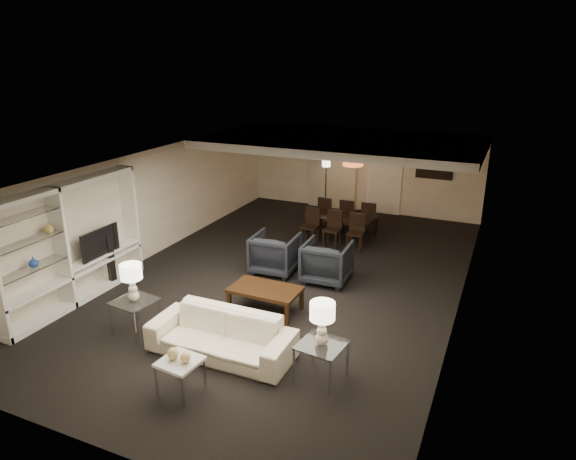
% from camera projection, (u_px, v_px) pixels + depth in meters
% --- Properties ---
extents(floor, '(11.00, 11.00, 0.00)m').
position_uv_depth(floor, '(288.00, 278.00, 11.02)').
color(floor, black).
rests_on(floor, ground).
extents(ceiling, '(7.00, 11.00, 0.02)m').
position_uv_depth(ceiling, '(288.00, 164.00, 10.19)').
color(ceiling, silver).
rests_on(ceiling, ground).
extents(wall_back, '(7.00, 0.02, 2.50)m').
position_uv_depth(wall_back, '(362.00, 170.00, 15.35)').
color(wall_back, '#C1B29C').
rests_on(wall_back, ground).
extents(wall_front, '(7.00, 0.02, 2.50)m').
position_uv_depth(wall_front, '(94.00, 363.00, 5.86)').
color(wall_front, '#C1B29C').
rests_on(wall_front, ground).
extents(wall_left, '(0.02, 11.00, 2.50)m').
position_uv_depth(wall_left, '(151.00, 204.00, 11.94)').
color(wall_left, '#C1B29C').
rests_on(wall_left, ground).
extents(wall_right, '(0.02, 11.00, 2.50)m').
position_uv_depth(wall_right, '(465.00, 248.00, 9.27)').
color(wall_right, '#C1B29C').
rests_on(wall_right, ground).
extents(ceiling_soffit, '(7.00, 4.00, 0.20)m').
position_uv_depth(ceiling_soffit, '(343.00, 142.00, 13.25)').
color(ceiling_soffit, silver).
rests_on(ceiling_soffit, ceiling).
extents(curtains, '(1.50, 0.12, 2.40)m').
position_uv_depth(curtains, '(333.00, 170.00, 15.65)').
color(curtains, beige).
rests_on(curtains, wall_back).
extents(door, '(0.90, 0.05, 2.10)m').
position_uv_depth(door, '(385.00, 179.00, 15.13)').
color(door, silver).
rests_on(door, wall_back).
extents(painting, '(0.95, 0.04, 0.65)m').
position_uv_depth(painting, '(435.00, 166.00, 14.42)').
color(painting, '#142D38').
rests_on(painting, wall_back).
extents(media_unit, '(0.38, 3.40, 2.35)m').
position_uv_depth(media_unit, '(72.00, 244.00, 9.65)').
color(media_unit, white).
rests_on(media_unit, wall_left).
extents(pendant_light, '(0.52, 0.52, 0.24)m').
position_uv_depth(pendant_light, '(353.00, 161.00, 13.29)').
color(pendant_light, '#D8591E').
rests_on(pendant_light, ceiling_soffit).
extents(sofa, '(2.36, 0.93, 0.69)m').
position_uv_depth(sofa, '(221.00, 335.00, 8.16)').
color(sofa, beige).
rests_on(sofa, floor).
extents(coffee_table, '(1.30, 0.77, 0.46)m').
position_uv_depth(coffee_table, '(266.00, 299.00, 9.58)').
color(coffee_table, black).
rests_on(coffee_table, floor).
extents(armchair_left, '(0.99, 1.01, 0.87)m').
position_uv_depth(armchair_left, '(275.00, 253.00, 11.21)').
color(armchair_left, black).
rests_on(armchair_left, floor).
extents(armchair_right, '(0.97, 1.00, 0.87)m').
position_uv_depth(armchair_right, '(327.00, 262.00, 10.75)').
color(armchair_right, black).
rests_on(armchair_right, floor).
extents(side_table_left, '(0.72, 0.72, 0.60)m').
position_uv_depth(side_table_left, '(136.00, 316.00, 8.82)').
color(side_table_left, white).
rests_on(side_table_left, floor).
extents(side_table_right, '(0.72, 0.72, 0.60)m').
position_uv_depth(side_table_right, '(321.00, 362.00, 7.53)').
color(side_table_right, white).
rests_on(side_table_right, floor).
extents(table_lamp_left, '(0.41, 0.41, 0.67)m').
position_uv_depth(table_lamp_left, '(132.00, 283.00, 8.62)').
color(table_lamp_left, beige).
rests_on(table_lamp_left, side_table_left).
extents(table_lamp_right, '(0.40, 0.40, 0.67)m').
position_uv_depth(table_lamp_right, '(322.00, 324.00, 7.32)').
color(table_lamp_right, white).
rests_on(table_lamp_right, side_table_right).
extents(marble_table, '(0.59, 0.59, 0.54)m').
position_uv_depth(marble_table, '(181.00, 377.00, 7.24)').
color(marble_table, silver).
rests_on(marble_table, floor).
extents(gold_gourd_a, '(0.17, 0.17, 0.17)m').
position_uv_depth(gold_gourd_a, '(173.00, 353.00, 7.16)').
color(gold_gourd_a, '#E1C777').
rests_on(gold_gourd_a, marble_table).
extents(gold_gourd_b, '(0.15, 0.15, 0.15)m').
position_uv_depth(gold_gourd_b, '(185.00, 357.00, 7.08)').
color(gold_gourd_b, '#F2CA80').
rests_on(gold_gourd_b, marble_table).
extents(television, '(0.98, 0.13, 0.56)m').
position_uv_depth(television, '(96.00, 242.00, 10.19)').
color(television, black).
rests_on(television, media_unit).
extents(vase_blue, '(0.18, 0.18, 0.19)m').
position_uv_depth(vase_blue, '(33.00, 262.00, 8.91)').
color(vase_blue, '#24449C').
rests_on(vase_blue, media_unit).
extents(vase_amber, '(0.16, 0.16, 0.17)m').
position_uv_depth(vase_amber, '(49.00, 228.00, 9.11)').
color(vase_amber, gold).
rests_on(vase_amber, media_unit).
extents(floor_speaker, '(0.15, 0.15, 1.13)m').
position_uv_depth(floor_speaker, '(111.00, 260.00, 10.52)').
color(floor_speaker, black).
rests_on(floor_speaker, floor).
extents(dining_table, '(1.79, 1.11, 0.60)m').
position_uv_depth(dining_table, '(340.00, 227.00, 13.31)').
color(dining_table, black).
rests_on(dining_table, floor).
extents(chair_nl, '(0.44, 0.44, 0.89)m').
position_uv_depth(chair_nl, '(310.00, 226.00, 12.93)').
color(chair_nl, black).
rests_on(chair_nl, floor).
extents(chair_nm, '(0.42, 0.42, 0.89)m').
position_uv_depth(chair_nm, '(332.00, 229.00, 12.70)').
color(chair_nm, black).
rests_on(chair_nm, floor).
extents(chair_nr, '(0.44, 0.44, 0.89)m').
position_uv_depth(chair_nr, '(356.00, 232.00, 12.47)').
color(chair_nr, black).
rests_on(chair_nr, floor).
extents(chair_fl, '(0.45, 0.45, 0.89)m').
position_uv_depth(chair_fl, '(327.00, 212.00, 14.05)').
color(chair_fl, black).
rests_on(chair_fl, floor).
extents(chair_fm, '(0.43, 0.43, 0.89)m').
position_uv_depth(chair_fm, '(348.00, 215.00, 13.83)').
color(chair_fm, black).
rests_on(chair_fm, floor).
extents(chair_fr, '(0.42, 0.42, 0.89)m').
position_uv_depth(chair_fr, '(370.00, 217.00, 13.60)').
color(chair_fr, black).
rests_on(chair_fr, floor).
extents(floor_lamp, '(0.28, 0.28, 1.66)m').
position_uv_depth(floor_lamp, '(326.00, 187.00, 15.12)').
color(floor_lamp, black).
rests_on(floor_lamp, floor).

